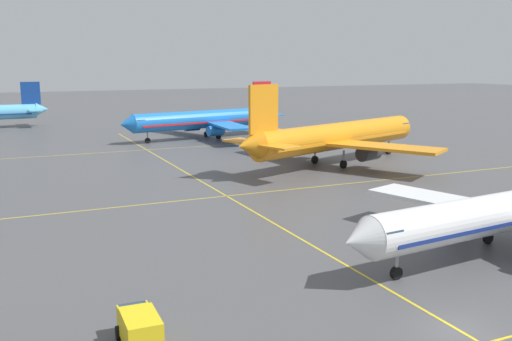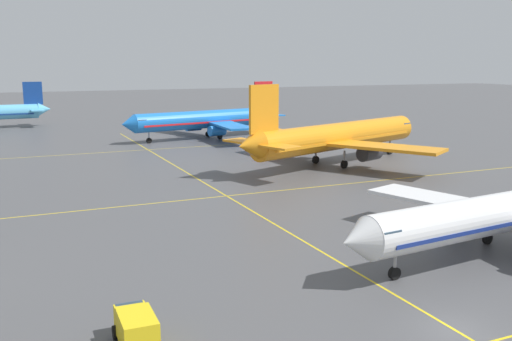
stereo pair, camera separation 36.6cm
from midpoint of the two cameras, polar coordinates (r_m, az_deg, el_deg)
name	(u,v)px [view 2 (the right image)]	position (r m, az deg, el deg)	size (l,w,h in m)	color
ground_plane	(454,330)	(37.27, 19.48, -14.77)	(600.00, 600.00, 0.00)	#4C4C4F
airliner_front_gate	(503,213)	(51.23, 23.64, -3.92)	(32.75, 28.11, 10.18)	white
airliner_second_row	(337,137)	(88.72, 8.19, 3.36)	(39.82, 34.08, 12.74)	orange
airliner_third_row	(208,120)	(119.03, -4.77, 5.10)	(36.83, 31.37, 11.48)	blue
taxiway_markings	(227,196)	(67.95, -2.81, -2.55)	(113.20, 131.03, 0.01)	yellow
service_truck_red_van	(136,327)	(33.58, -11.63, -15.05)	(2.27, 4.18, 2.10)	yellow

